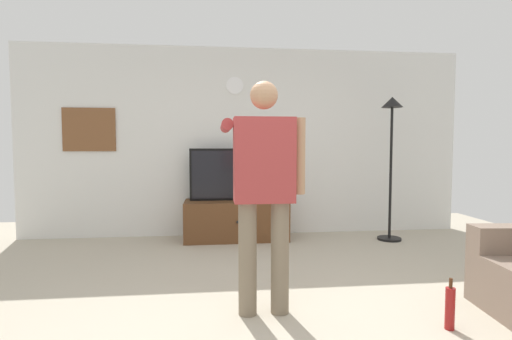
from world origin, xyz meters
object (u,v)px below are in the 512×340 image
(framed_picture, at_px, (89,130))
(person_standing_nearer_lamp, at_px, (264,182))
(tv_stand, at_px, (236,220))
(floor_lamp, at_px, (391,138))
(beverage_bottle, at_px, (450,308))
(wall_clock, at_px, (235,86))
(television, at_px, (236,174))

(framed_picture, relative_size, person_standing_nearer_lamp, 0.40)
(tv_stand, height_order, floor_lamp, floor_lamp)
(framed_picture, distance_m, beverage_bottle, 4.75)
(tv_stand, xyz_separation_m, framed_picture, (-2.02, 0.30, 1.25))
(wall_clock, height_order, beverage_bottle, wall_clock)
(television, bearing_deg, tv_stand, -90.00)
(person_standing_nearer_lamp, height_order, beverage_bottle, person_standing_nearer_lamp)
(floor_lamp, xyz_separation_m, person_standing_nearer_lamp, (-2.02, -2.09, -0.38))
(wall_clock, distance_m, framed_picture, 2.12)
(floor_lamp, bearing_deg, beverage_bottle, -106.76)
(floor_lamp, height_order, person_standing_nearer_lamp, floor_lamp)
(tv_stand, xyz_separation_m, beverage_bottle, (1.35, -2.76, -0.12))
(person_standing_nearer_lamp, bearing_deg, beverage_bottle, -17.85)
(wall_clock, relative_size, beverage_bottle, 0.66)
(person_standing_nearer_lamp, bearing_deg, television, 91.77)
(wall_clock, relative_size, floor_lamp, 0.12)
(person_standing_nearer_lamp, xyz_separation_m, beverage_bottle, (1.27, -0.41, -0.86))
(television, bearing_deg, floor_lamp, -8.39)
(wall_clock, bearing_deg, beverage_bottle, -66.21)
(wall_clock, xyz_separation_m, framed_picture, (-2.02, 0.00, -0.64))
(beverage_bottle, bearing_deg, wall_clock, 113.79)
(person_standing_nearer_lamp, relative_size, beverage_bottle, 4.84)
(framed_picture, height_order, floor_lamp, floor_lamp)
(tv_stand, relative_size, television, 1.11)
(floor_lamp, bearing_deg, wall_clock, 165.23)
(television, distance_m, person_standing_nearer_lamp, 2.40)
(tv_stand, distance_m, floor_lamp, 2.40)
(tv_stand, bearing_deg, wall_clock, 90.00)
(framed_picture, relative_size, beverage_bottle, 1.93)
(wall_clock, bearing_deg, television, -90.00)
(floor_lamp, relative_size, person_standing_nearer_lamp, 1.10)
(floor_lamp, bearing_deg, person_standing_nearer_lamp, -134.08)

